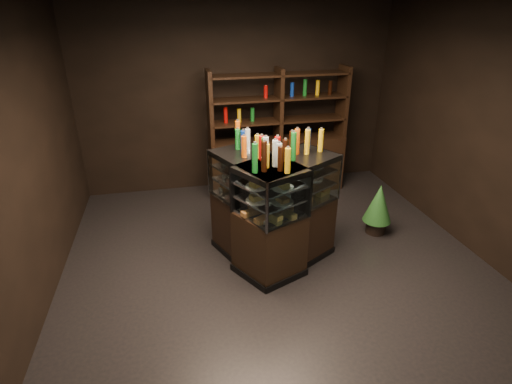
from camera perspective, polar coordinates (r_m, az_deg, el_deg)
ground at (r=4.92m, az=2.96°, el=-10.18°), size 5.00×5.00×0.00m
room_shell at (r=4.11m, az=3.57°, el=12.47°), size 5.02×5.02×3.01m
display_case at (r=4.74m, az=2.16°, el=-5.22°), size 1.50×1.35×1.32m
food_display at (r=4.47m, az=2.27°, el=1.09°), size 1.15×1.11×0.41m
bottles_top at (r=4.32m, az=2.37°, el=6.38°), size 0.99×0.97×0.30m
potted_conifer at (r=5.55m, az=17.16°, el=-1.43°), size 0.38×0.38×0.81m
back_shelving at (r=6.53m, az=3.08°, el=5.19°), size 2.19×0.45×2.00m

